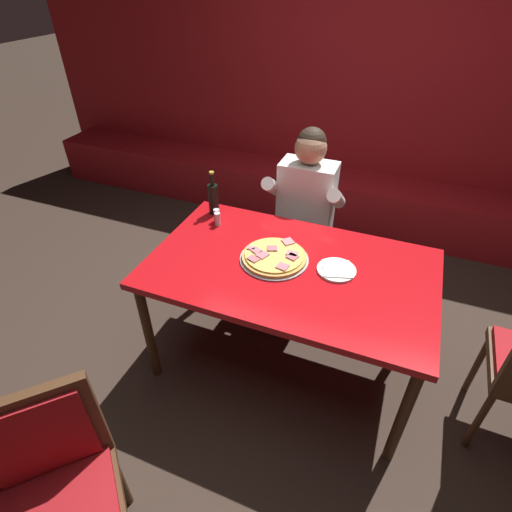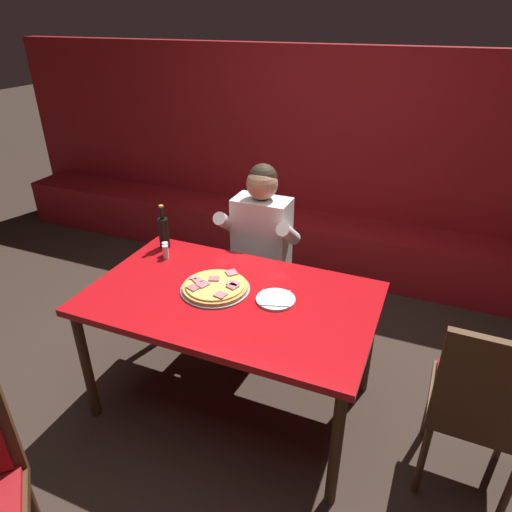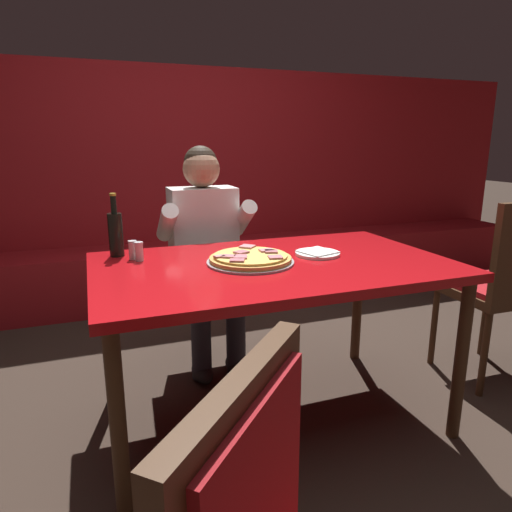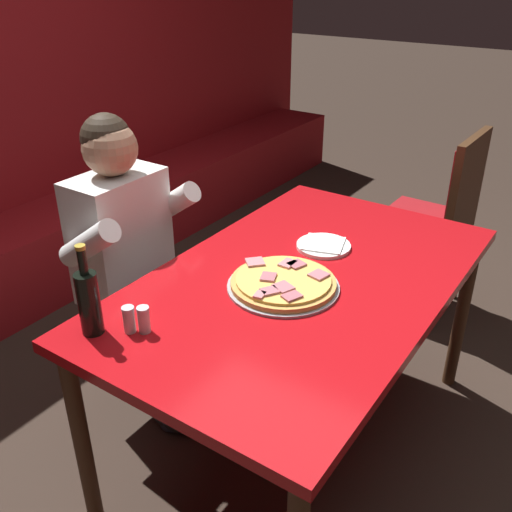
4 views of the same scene
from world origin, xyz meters
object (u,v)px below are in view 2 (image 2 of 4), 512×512
at_px(shaker_black_pepper, 166,253).
at_px(diner_seated_blue_shirt, 257,249).
at_px(plate_white_paper, 276,299).
at_px(main_dining_table, 231,307).
at_px(pizza, 215,287).
at_px(beer_bottle, 164,232).
at_px(dining_chair_far_left, 483,401).
at_px(shaker_parmesan, 166,249).

relative_size(shaker_black_pepper, diner_seated_blue_shirt, 0.07).
relative_size(plate_white_paper, diner_seated_blue_shirt, 0.16).
bearing_deg(main_dining_table, shaker_black_pepper, 157.55).
xyz_separation_m(main_dining_table, pizza, (-0.10, 0.02, 0.09)).
relative_size(main_dining_table, beer_bottle, 5.32).
bearing_deg(pizza, beer_bottle, 148.03).
bearing_deg(pizza, diner_seated_blue_shirt, 92.43).
distance_m(diner_seated_blue_shirt, dining_chair_far_left, 1.62).
height_order(pizza, shaker_parmesan, shaker_parmesan).
xyz_separation_m(shaker_black_pepper, dining_chair_far_left, (1.85, -0.32, -0.23)).
bearing_deg(shaker_parmesan, dining_chair_far_left, -10.67).
xyz_separation_m(main_dining_table, shaker_black_pepper, (-0.55, 0.23, 0.11)).
bearing_deg(diner_seated_blue_shirt, pizza, -87.57).
height_order(plate_white_paper, shaker_parmesan, shaker_parmesan).
bearing_deg(dining_chair_far_left, diner_seated_blue_shirt, 151.42).
relative_size(main_dining_table, pizza, 4.05).
distance_m(plate_white_paper, diner_seated_blue_shirt, 0.74).
height_order(beer_bottle, diner_seated_blue_shirt, diner_seated_blue_shirt).
relative_size(main_dining_table, dining_chair_far_left, 1.53).
xyz_separation_m(pizza, shaker_parmesan, (-0.48, 0.25, 0.02)).
distance_m(shaker_black_pepper, dining_chair_far_left, 1.89).
bearing_deg(beer_bottle, shaker_black_pepper, -55.40).
relative_size(pizza, beer_bottle, 1.32).
xyz_separation_m(main_dining_table, diner_seated_blue_shirt, (-0.13, 0.69, 0.00)).
relative_size(main_dining_table, diner_seated_blue_shirt, 1.22).
relative_size(plate_white_paper, shaker_black_pepper, 2.44).
distance_m(pizza, diner_seated_blue_shirt, 0.68).
height_order(plate_white_paper, dining_chair_far_left, dining_chair_far_left).
xyz_separation_m(beer_bottle, shaker_black_pepper, (0.09, -0.13, -0.07)).
bearing_deg(main_dining_table, pizza, 169.29).
height_order(pizza, shaker_black_pepper, shaker_black_pepper).
height_order(main_dining_table, dining_chair_far_left, dining_chair_far_left).
bearing_deg(diner_seated_blue_shirt, shaker_parmesan, -136.67).
bearing_deg(dining_chair_far_left, shaker_black_pepper, 170.31).
bearing_deg(pizza, shaker_black_pepper, 155.13).
xyz_separation_m(plate_white_paper, beer_bottle, (-0.88, 0.31, 0.10)).
bearing_deg(beer_bottle, diner_seated_blue_shirt, 32.99).
height_order(shaker_parmesan, shaker_black_pepper, same).
bearing_deg(plate_white_paper, shaker_parmesan, 165.20).
xyz_separation_m(plate_white_paper, shaker_parmesan, (-0.82, 0.22, 0.03)).
bearing_deg(shaker_parmesan, shaker_black_pepper, -56.87).
distance_m(main_dining_table, beer_bottle, 0.76).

